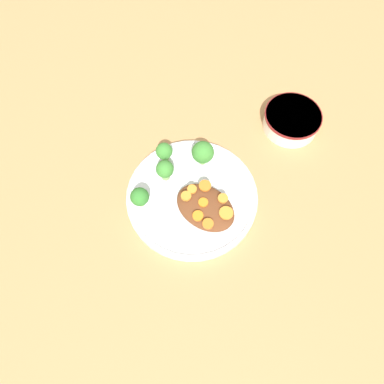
% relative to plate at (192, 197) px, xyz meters
% --- Properties ---
extents(ground_plane, '(4.00, 4.00, 0.00)m').
position_rel_plate_xyz_m(ground_plane, '(0.00, 0.00, -0.01)').
color(ground_plane, tan).
extents(plate, '(0.27, 0.27, 0.02)m').
position_rel_plate_xyz_m(plate, '(0.00, 0.00, 0.00)').
color(plate, white).
rests_on(plate, ground_plane).
extents(dip_bowl, '(0.13, 0.13, 0.04)m').
position_rel_plate_xyz_m(dip_bowl, '(0.06, 0.28, 0.01)').
color(dip_bowl, white).
rests_on(dip_bowl, ground_plane).
extents(stew_mound, '(0.12, 0.09, 0.02)m').
position_rel_plate_xyz_m(stew_mound, '(0.04, -0.01, 0.02)').
color(stew_mound, brown).
rests_on(stew_mound, plate).
extents(broccoli_floret_0, '(0.05, 0.05, 0.06)m').
position_rel_plate_xyz_m(broccoli_floret_0, '(-0.03, 0.08, 0.04)').
color(broccoli_floret_0, '#759E51').
rests_on(broccoli_floret_0, plate).
extents(broccoli_floret_1, '(0.03, 0.03, 0.05)m').
position_rel_plate_xyz_m(broccoli_floret_1, '(-0.10, 0.03, 0.04)').
color(broccoli_floret_1, '#7FA85B').
rests_on(broccoli_floret_1, plate).
extents(broccoli_floret_2, '(0.04, 0.04, 0.05)m').
position_rel_plate_xyz_m(broccoli_floret_2, '(-0.07, -0.08, 0.03)').
color(broccoli_floret_2, '#7FA85B').
rests_on(broccoli_floret_2, plate).
extents(broccoli_floret_3, '(0.04, 0.04, 0.05)m').
position_rel_plate_xyz_m(broccoli_floret_3, '(-0.07, -0.00, 0.04)').
color(broccoli_floret_3, '#7FA85B').
rests_on(broccoli_floret_3, plate).
extents(carrot_slice_0, '(0.02, 0.02, 0.01)m').
position_rel_plate_xyz_m(carrot_slice_0, '(-0.00, -0.02, 0.03)').
color(carrot_slice_0, orange).
rests_on(carrot_slice_0, stew_mound).
extents(carrot_slice_1, '(0.02, 0.02, 0.00)m').
position_rel_plate_xyz_m(carrot_slice_1, '(0.03, -0.01, 0.03)').
color(carrot_slice_1, orange).
rests_on(carrot_slice_1, stew_mound).
extents(carrot_slice_2, '(0.02, 0.02, 0.00)m').
position_rel_plate_xyz_m(carrot_slice_2, '(0.02, 0.02, 0.03)').
color(carrot_slice_2, orange).
rests_on(carrot_slice_2, stew_mound).
extents(carrot_slice_3, '(0.03, 0.03, 0.00)m').
position_rel_plate_xyz_m(carrot_slice_3, '(0.08, 0.00, 0.03)').
color(carrot_slice_3, orange).
rests_on(carrot_slice_3, stew_mound).
extents(carrot_slice_4, '(0.02, 0.02, 0.00)m').
position_rel_plate_xyz_m(carrot_slice_4, '(0.06, 0.02, 0.03)').
color(carrot_slice_4, orange).
rests_on(carrot_slice_4, stew_mound).
extents(carrot_slice_5, '(0.02, 0.02, 0.01)m').
position_rel_plate_xyz_m(carrot_slice_5, '(0.04, -0.04, 0.03)').
color(carrot_slice_5, orange).
rests_on(carrot_slice_5, stew_mound).
extents(carrot_slice_6, '(0.02, 0.02, 0.00)m').
position_rel_plate_xyz_m(carrot_slice_6, '(0.07, -0.04, 0.03)').
color(carrot_slice_6, orange).
rests_on(carrot_slice_6, stew_mound).
extents(carrot_slice_7, '(0.02, 0.02, 0.01)m').
position_rel_plate_xyz_m(carrot_slice_7, '(-0.00, 0.00, 0.03)').
color(carrot_slice_7, orange).
rests_on(carrot_slice_7, stew_mound).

